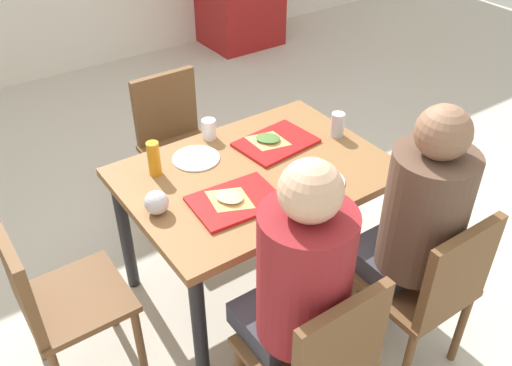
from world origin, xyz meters
TOP-DOWN VIEW (x-y plane):
  - ground_plane at (0.00, 0.00)m, footprint 10.00×10.00m
  - main_table at (0.00, 0.00)m, footprint 1.18×0.85m
  - chair_near_left at (-0.29, -0.81)m, footprint 0.40×0.40m
  - chair_near_right at (0.29, -0.81)m, footprint 0.40×0.40m
  - chair_far_side at (0.00, 0.81)m, footprint 0.40×0.40m
  - chair_left_end at (-0.97, 0.00)m, footprint 0.40×0.40m
  - person_in_red at (-0.29, -0.67)m, footprint 0.32×0.42m
  - person_in_brown_jacket at (0.29, -0.67)m, footprint 0.32×0.42m
  - tray_red_near at (-0.21, -0.15)m, footprint 0.38×0.28m
  - tray_red_far at (0.21, 0.13)m, footprint 0.38×0.29m
  - paper_plate_center at (-0.18, 0.23)m, footprint 0.22×0.22m
  - paper_plate_near_edge at (0.18, -0.23)m, footprint 0.22×0.22m
  - pizza_slice_a at (-0.23, -0.13)m, footprint 0.20×0.22m
  - pizza_slice_b at (0.18, 0.15)m, footprint 0.21×0.22m
  - plastic_cup_a at (-0.03, 0.36)m, footprint 0.07×0.07m
  - plastic_cup_b at (0.03, -0.36)m, footprint 0.07×0.07m
  - soda_can at (0.50, 0.02)m, footprint 0.07×0.07m
  - condiment_bottle at (-0.38, 0.23)m, footprint 0.06×0.06m
  - foil_bundle at (-0.50, -0.02)m, footprint 0.10×0.10m

SIDE VIEW (x-z plane):
  - ground_plane at x=0.00m, z-range -0.02..0.00m
  - chair_near_left at x=-0.29m, z-range 0.07..0.92m
  - chair_near_right at x=0.29m, z-range 0.07..0.92m
  - chair_far_side at x=0.00m, z-range 0.07..0.92m
  - chair_left_end at x=-0.97m, z-range 0.07..0.92m
  - main_table at x=0.00m, z-range 0.27..0.99m
  - paper_plate_center at x=-0.18m, z-range 0.72..0.73m
  - paper_plate_near_edge at x=0.18m, z-range 0.72..0.73m
  - tray_red_near at x=-0.21m, z-range 0.72..0.74m
  - tray_red_far at x=0.21m, z-range 0.72..0.74m
  - person_in_red at x=-0.29m, z-range 0.11..1.37m
  - person_in_brown_jacket at x=0.29m, z-range 0.11..1.37m
  - pizza_slice_a at x=-0.23m, z-range 0.73..0.76m
  - pizza_slice_b at x=0.18m, z-range 0.73..0.76m
  - plastic_cup_a at x=-0.03m, z-range 0.72..0.82m
  - plastic_cup_b at x=0.03m, z-range 0.72..0.82m
  - foil_bundle at x=-0.50m, z-range 0.72..0.82m
  - soda_can at x=0.50m, z-range 0.72..0.84m
  - condiment_bottle at x=-0.38m, z-range 0.72..0.88m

